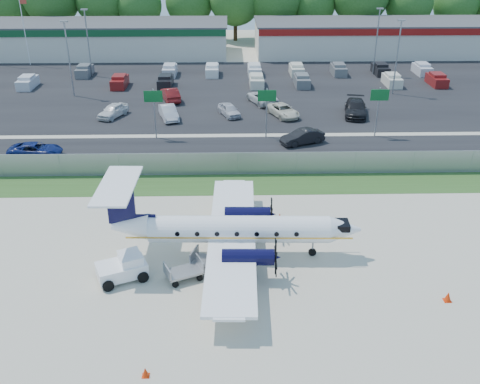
{
  "coord_description": "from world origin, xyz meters",
  "views": [
    {
      "loc": [
        -0.76,
        -27.52,
        19.01
      ],
      "look_at": [
        0.0,
        6.0,
        2.3
      ],
      "focal_mm": 40.0,
      "sensor_mm": 36.0,
      "label": 1
    }
  ],
  "objects_px": {
    "pushback_tug": "(124,267)",
    "baggage_cart_far": "(210,261)",
    "aircraft": "(233,229)",
    "baggage_cart_near": "(184,271)"
  },
  "relations": [
    {
      "from": "baggage_cart_near",
      "to": "aircraft",
      "type": "bearing_deg",
      "value": 39.57
    },
    {
      "from": "baggage_cart_near",
      "to": "baggage_cart_far",
      "type": "distance_m",
      "value": 1.82
    },
    {
      "from": "aircraft",
      "to": "baggage_cart_near",
      "type": "distance_m",
      "value": 4.13
    },
    {
      "from": "pushback_tug",
      "to": "baggage_cart_far",
      "type": "height_order",
      "value": "pushback_tug"
    },
    {
      "from": "baggage_cart_far",
      "to": "aircraft",
      "type": "bearing_deg",
      "value": 44.17
    },
    {
      "from": "aircraft",
      "to": "pushback_tug",
      "type": "xyz_separation_m",
      "value": [
        -6.6,
        -2.29,
        -1.2
      ]
    },
    {
      "from": "aircraft",
      "to": "baggage_cart_far",
      "type": "relative_size",
      "value": 6.47
    },
    {
      "from": "aircraft",
      "to": "pushback_tug",
      "type": "bearing_deg",
      "value": -160.87
    },
    {
      "from": "pushback_tug",
      "to": "baggage_cart_near",
      "type": "distance_m",
      "value": 3.61
    },
    {
      "from": "aircraft",
      "to": "pushback_tug",
      "type": "distance_m",
      "value": 7.09
    }
  ]
}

